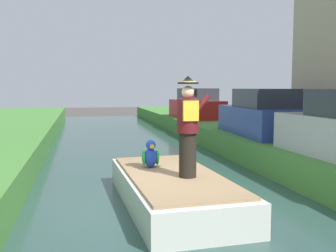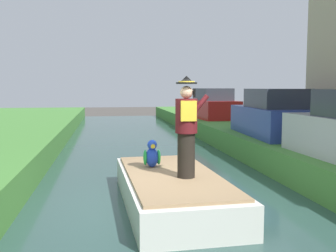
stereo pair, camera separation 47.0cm
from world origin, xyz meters
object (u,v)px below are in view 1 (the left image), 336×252
object	(u,v)px
parked_car_blue	(262,115)
person_pirate	(188,127)
boat	(173,189)
parrot_plush	(151,155)
parked_car_red	(196,105)

from	to	relation	value
parked_car_blue	person_pirate	bearing A→B (deg)	-128.76
boat	person_pirate	world-z (taller)	person_pirate
boat	parked_car_blue	xyz separation A→B (m)	(4.11, 4.51, 1.04)
person_pirate	parked_car_blue	bearing A→B (deg)	40.85
boat	person_pirate	xyz separation A→B (m)	(0.20, -0.35, 1.23)
boat	parrot_plush	distance (m)	0.93
parrot_plush	parked_car_blue	world-z (taller)	parked_car_blue
person_pirate	parked_car_red	bearing A→B (deg)	61.86
parked_car_blue	parked_car_red	bearing A→B (deg)	90.00
boat	parked_car_red	size ratio (longest dim) A/B	1.04
parked_car_blue	parked_car_red	distance (m)	7.33
person_pirate	parked_car_blue	size ratio (longest dim) A/B	0.45
person_pirate	parrot_plush	xyz separation A→B (m)	(-0.51, 1.02, -0.68)
boat	person_pirate	bearing A→B (deg)	-59.44
boat	parked_car_blue	bearing A→B (deg)	47.70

